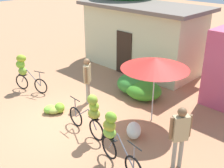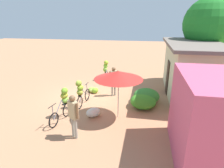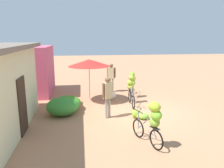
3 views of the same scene
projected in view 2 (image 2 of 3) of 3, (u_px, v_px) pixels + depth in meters
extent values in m
plane|color=#B27B56|center=(88.00, 97.00, 10.89)|extent=(60.00, 60.00, 0.00)
cube|color=beige|center=(191.00, 71.00, 10.78)|extent=(5.59, 2.50, 2.93)
cube|color=#72665B|center=(195.00, 44.00, 10.27)|extent=(6.09, 3.00, 0.16)
cube|color=#332319|center=(168.00, 77.00, 11.16)|extent=(0.90, 0.06, 2.00)
cube|color=#CB5173|center=(224.00, 121.00, 5.61)|extent=(3.20, 2.80, 2.80)
cylinder|color=brown|center=(203.00, 63.00, 12.50)|extent=(0.32, 0.32, 3.07)
sphere|color=#1F7825|center=(209.00, 24.00, 11.67)|extent=(3.25, 3.25, 3.25)
ellipsoid|color=#358330|center=(146.00, 96.00, 10.02)|extent=(1.37, 1.39, 0.77)
ellipsoid|color=#3B8C25|center=(143.00, 101.00, 9.51)|extent=(1.43, 1.31, 0.66)
cylinder|color=beige|center=(118.00, 96.00, 8.29)|extent=(0.04, 0.04, 2.15)
cone|color=red|center=(118.00, 75.00, 7.96)|extent=(2.15, 2.15, 0.35)
torus|color=black|center=(107.00, 80.00, 12.91)|extent=(0.62, 0.26, 0.64)
torus|color=black|center=(105.00, 76.00, 13.81)|extent=(0.62, 0.26, 0.64)
cylinder|color=slate|center=(106.00, 72.00, 13.56)|extent=(0.36, 0.16, 0.62)
cylinder|color=slate|center=(107.00, 74.00, 13.11)|extent=(0.63, 0.25, 0.63)
cylinder|color=black|center=(107.00, 71.00, 12.71)|extent=(0.48, 0.20, 0.03)
cylinder|color=slate|center=(107.00, 76.00, 12.81)|extent=(0.04, 0.04, 0.61)
cube|color=black|center=(106.00, 72.00, 13.61)|extent=(0.39, 0.25, 0.02)
ellipsoid|color=#7FAB35|center=(105.00, 70.00, 13.50)|extent=(0.41, 0.34, 0.32)
ellipsoid|color=#7BC332|center=(106.00, 66.00, 13.51)|extent=(0.47, 0.42, 0.32)
ellipsoid|color=#99B72C|center=(106.00, 63.00, 13.39)|extent=(0.51, 0.48, 0.30)
torus|color=black|center=(87.00, 95.00, 10.31)|extent=(0.67, 0.09, 0.67)
torus|color=black|center=(80.00, 102.00, 9.35)|extent=(0.67, 0.09, 0.67)
cylinder|color=slate|center=(81.00, 96.00, 9.43)|extent=(0.40, 0.06, 0.57)
cylinder|color=slate|center=(85.00, 92.00, 9.91)|extent=(0.70, 0.08, 0.58)
cylinder|color=black|center=(87.00, 84.00, 10.09)|extent=(0.50, 0.06, 0.03)
cylinder|color=slate|center=(87.00, 89.00, 10.20)|extent=(0.04, 0.04, 0.65)
cube|color=black|center=(80.00, 95.00, 9.33)|extent=(0.37, 0.16, 0.02)
ellipsoid|color=#95A234|center=(80.00, 92.00, 9.26)|extent=(0.44, 0.38, 0.30)
ellipsoid|color=#8CB62E|center=(80.00, 88.00, 9.20)|extent=(0.42, 0.38, 0.29)
ellipsoid|color=#85A530|center=(79.00, 83.00, 9.12)|extent=(0.41, 0.36, 0.30)
torus|color=black|center=(54.00, 120.00, 7.72)|extent=(0.66, 0.15, 0.66)
torus|color=black|center=(67.00, 110.00, 8.62)|extent=(0.66, 0.15, 0.66)
cylinder|color=slate|center=(64.00, 105.00, 8.35)|extent=(0.38, 0.09, 0.65)
cylinder|color=slate|center=(58.00, 110.00, 7.91)|extent=(0.67, 0.14, 0.66)
cylinder|color=black|center=(52.00, 106.00, 7.50)|extent=(0.50, 0.11, 0.03)
cylinder|color=slate|center=(53.00, 113.00, 7.61)|extent=(0.04, 0.04, 0.67)
cube|color=black|center=(65.00, 104.00, 8.41)|extent=(0.38, 0.19, 0.02)
ellipsoid|color=#7FBC3E|center=(65.00, 100.00, 8.41)|extent=(0.44, 0.37, 0.29)
ellipsoid|color=#97A32D|center=(64.00, 95.00, 8.33)|extent=(0.42, 0.36, 0.28)
ellipsoid|color=#73AA29|center=(64.00, 91.00, 8.23)|extent=(0.36, 0.30, 0.29)
ellipsoid|color=#97A740|center=(93.00, 91.00, 11.48)|extent=(0.45, 0.52, 0.25)
ellipsoid|color=#7EC43A|center=(92.00, 89.00, 11.63)|extent=(0.39, 0.45, 0.27)
ellipsoid|color=#78B22A|center=(95.00, 90.00, 11.36)|extent=(0.54, 0.52, 0.35)
ellipsoid|color=silver|center=(93.00, 112.00, 8.60)|extent=(0.78, 0.82, 0.44)
cylinder|color=gray|center=(73.00, 127.00, 7.08)|extent=(0.11, 0.11, 0.85)
cylinder|color=gray|center=(76.00, 128.00, 6.97)|extent=(0.11, 0.11, 0.85)
cube|color=tan|center=(73.00, 110.00, 6.77)|extent=(0.38, 0.45, 0.67)
cylinder|color=brown|center=(69.00, 107.00, 6.92)|extent=(0.08, 0.08, 0.61)
cylinder|color=brown|center=(77.00, 111.00, 6.60)|extent=(0.08, 0.08, 0.61)
sphere|color=brown|center=(72.00, 98.00, 6.62)|extent=(0.23, 0.23, 0.23)
cylinder|color=gray|center=(112.00, 89.00, 10.88)|extent=(0.11, 0.11, 0.85)
cylinder|color=gray|center=(115.00, 89.00, 10.96)|extent=(0.11, 0.11, 0.85)
cube|color=tan|center=(114.00, 77.00, 10.66)|extent=(0.40, 0.44, 0.67)
cylinder|color=brown|center=(110.00, 77.00, 10.55)|extent=(0.08, 0.08, 0.61)
cylinder|color=brown|center=(117.00, 75.00, 10.76)|extent=(0.08, 0.08, 0.61)
sphere|color=brown|center=(114.00, 69.00, 10.51)|extent=(0.23, 0.23, 0.23)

